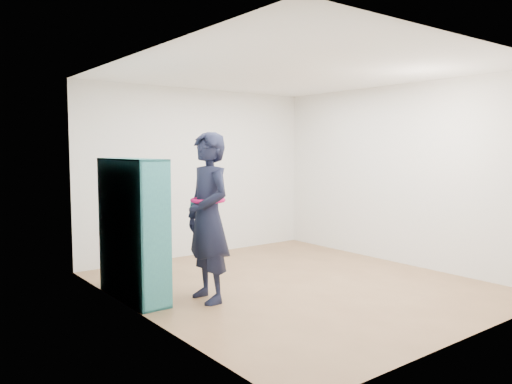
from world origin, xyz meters
TOP-DOWN VIEW (x-y plane):
  - floor at (0.00, 0.00)m, footprint 4.50×4.50m
  - ceiling at (0.00, 0.00)m, footprint 4.50×4.50m
  - wall_left at (-2.00, 0.00)m, footprint 0.02×4.50m
  - wall_right at (2.00, 0.00)m, footprint 0.02×4.50m
  - wall_back at (0.00, 2.25)m, footprint 4.00×0.02m
  - wall_front at (0.00, -2.25)m, footprint 4.00×0.02m
  - bookshelf at (-1.85, 0.67)m, footprint 0.34×1.18m
  - person at (-1.20, 0.09)m, footprint 0.48×0.70m
  - smartphone at (-1.35, 0.17)m, footprint 0.02×0.08m

SIDE VIEW (x-z plane):
  - floor at x=0.00m, z-range 0.00..0.00m
  - bookshelf at x=-1.85m, z-range -0.01..1.56m
  - person at x=-1.20m, z-range 0.00..1.86m
  - smartphone at x=-1.35m, z-range 0.99..1.11m
  - wall_left at x=-2.00m, z-range 0.00..2.60m
  - wall_right at x=2.00m, z-range 0.00..2.60m
  - wall_back at x=0.00m, z-range 0.00..2.60m
  - wall_front at x=0.00m, z-range 0.00..2.60m
  - ceiling at x=0.00m, z-range 2.60..2.60m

